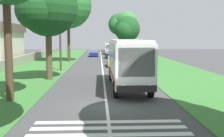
% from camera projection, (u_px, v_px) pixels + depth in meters
% --- Properties ---
extents(ground, '(160.00, 160.00, 0.00)m').
position_uv_depth(ground, '(107.00, 106.00, 16.40)').
color(ground, '#424244').
extents(grass_verge_left, '(120.00, 8.00, 0.04)m').
position_uv_depth(grass_verge_left, '(27.00, 74.00, 30.92)').
color(grass_verge_left, '#387533').
rests_on(grass_verge_left, ground).
extents(grass_verge_right, '(120.00, 8.00, 0.04)m').
position_uv_depth(grass_verge_right, '(177.00, 73.00, 31.66)').
color(grass_verge_right, '#387533').
rests_on(grass_verge_right, ground).
extents(centre_line, '(110.00, 0.16, 0.01)m').
position_uv_depth(centre_line, '(103.00, 73.00, 31.30)').
color(centre_line, silver).
rests_on(centre_line, ground).
extents(coach_bus, '(11.16, 2.62, 3.73)m').
position_uv_depth(coach_bus, '(127.00, 60.00, 22.40)').
color(coach_bus, white).
rests_on(coach_bus, ground).
extents(trailing_car_0, '(4.30, 1.78, 1.43)m').
position_uv_depth(trailing_car_0, '(114.00, 61.00, 38.86)').
color(trailing_car_0, gold).
rests_on(trailing_car_0, ground).
extents(trailing_car_1, '(4.30, 1.78, 1.43)m').
position_uv_depth(trailing_car_1, '(115.00, 58.00, 45.98)').
color(trailing_car_1, navy).
rests_on(trailing_car_1, ground).
extents(trailing_car_2, '(4.30, 1.78, 1.43)m').
position_uv_depth(trailing_car_2, '(110.00, 55.00, 54.25)').
color(trailing_car_2, black).
rests_on(trailing_car_2, ground).
extents(trailing_car_3, '(4.30, 1.78, 1.43)m').
position_uv_depth(trailing_car_3, '(94.00, 53.00, 59.35)').
color(trailing_car_3, navy).
rests_on(trailing_car_3, ground).
extents(trailing_minibus_0, '(6.00, 2.14, 2.53)m').
position_uv_depth(trailing_minibus_0, '(109.00, 48.00, 67.79)').
color(trailing_minibus_0, silver).
rests_on(trailing_minibus_0, ground).
extents(roadside_tree_left_0, '(6.71, 5.41, 9.36)m').
position_uv_depth(roadside_tree_left_0, '(47.00, 9.00, 25.96)').
color(roadside_tree_left_0, brown).
rests_on(roadside_tree_left_0, grass_verge_left).
extents(roadside_tree_left_1, '(8.67, 7.49, 12.77)m').
position_uv_depth(roadside_tree_left_1, '(67.00, 6.00, 45.72)').
color(roadside_tree_left_1, '#4C3826').
rests_on(roadside_tree_left_1, grass_verge_left).
extents(roadside_tree_right_1, '(6.19, 5.13, 8.12)m').
position_uv_depth(roadside_tree_right_1, '(126.00, 30.00, 57.01)').
color(roadside_tree_right_1, '#4C3826').
rests_on(roadside_tree_right_1, grass_verge_right).
extents(roadside_tree_right_2, '(7.08, 5.92, 10.41)m').
position_uv_depth(roadside_tree_right_2, '(118.00, 25.00, 77.35)').
color(roadside_tree_right_2, '#3D2D1E').
rests_on(roadside_tree_right_2, grass_verge_right).
extents(roadside_tree_right_3, '(5.35, 4.64, 9.96)m').
position_uv_depth(roadside_tree_right_3, '(127.00, 22.00, 66.05)').
color(roadside_tree_right_3, '#3D2D1E').
rests_on(roadside_tree_right_3, grass_verge_right).
extents(utility_pole, '(0.24, 1.40, 7.70)m').
position_uv_depth(utility_pole, '(60.00, 37.00, 33.42)').
color(utility_pole, '#473828').
rests_on(utility_pole, grass_verge_left).
extents(roadside_wall, '(70.00, 0.40, 1.27)m').
position_uv_depth(roadside_wall, '(10.00, 64.00, 35.67)').
color(roadside_wall, '#9E937F').
rests_on(roadside_wall, grass_verge_left).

